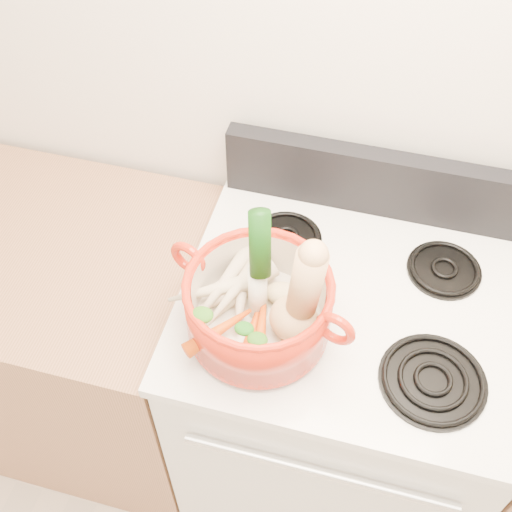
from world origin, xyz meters
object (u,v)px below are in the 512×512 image
(dutch_oven, at_px, (258,306))
(squash, at_px, (296,294))
(leek, at_px, (258,267))
(stove_body, at_px, (333,400))

(dutch_oven, distance_m, squash, 0.12)
(dutch_oven, bearing_deg, leek, 124.08)
(dutch_oven, distance_m, leek, 0.10)
(stove_body, height_order, squash, squash)
(stove_body, xyz_separation_m, leek, (-0.20, -0.11, 0.68))
(leek, bearing_deg, squash, -43.33)
(squash, bearing_deg, stove_body, 75.00)
(stove_body, relative_size, squash, 3.49)
(dutch_oven, relative_size, leek, 1.07)
(stove_body, height_order, leek, leek)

